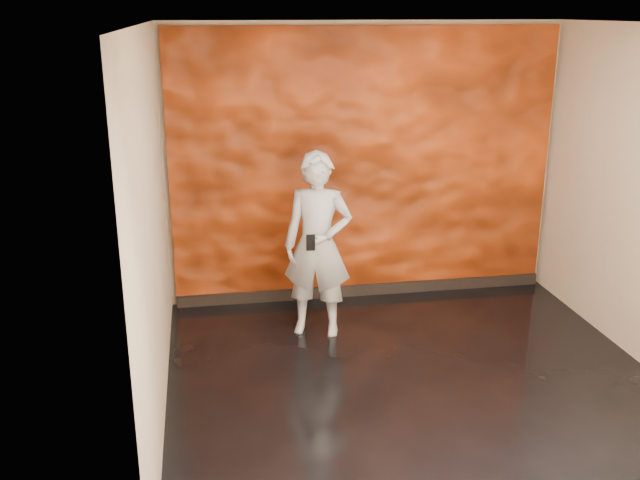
% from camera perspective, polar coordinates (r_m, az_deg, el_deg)
% --- Properties ---
extents(room, '(4.02, 4.02, 2.81)m').
position_cam_1_polar(room, '(5.41, 8.38, 1.72)').
color(room, black).
rests_on(room, ground).
extents(feature_wall, '(3.90, 0.06, 2.75)m').
position_cam_1_polar(feature_wall, '(7.24, 3.62, 5.85)').
color(feature_wall, '#E14A12').
rests_on(feature_wall, ground).
extents(baseboard, '(3.90, 0.04, 0.12)m').
position_cam_1_polar(baseboard, '(7.59, 3.49, -3.99)').
color(baseboard, black).
rests_on(baseboard, ground).
extents(man, '(0.72, 0.59, 1.71)m').
position_cam_1_polar(man, '(6.47, -0.18, -0.42)').
color(man, '#9B9EAB').
rests_on(man, ground).
extents(phone, '(0.08, 0.02, 0.15)m').
position_cam_1_polar(phone, '(6.20, -0.76, -0.21)').
color(phone, black).
rests_on(phone, man).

